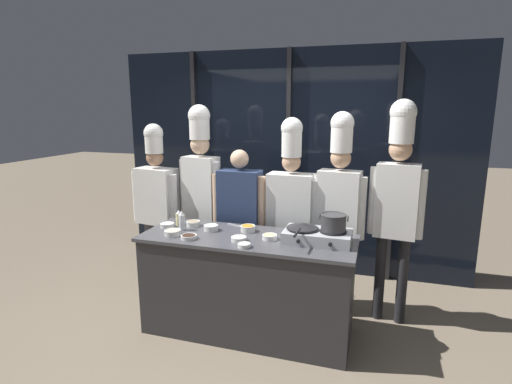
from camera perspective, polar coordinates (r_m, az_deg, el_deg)
name	(u,v)px	position (r m, az deg, el deg)	size (l,w,h in m)	color
ground_plane	(248,330)	(3.91, -1.15, -19.12)	(24.00, 24.00, 0.00)	#7F705B
window_wall_back	(289,163)	(4.94, 4.67, 4.18)	(4.36, 0.09, 2.70)	black
demo_counter	(248,284)	(3.69, -1.18, -13.06)	(1.89, 0.70, 0.91)	#2D2D30
portable_stove	(317,236)	(3.41, 8.77, -6.22)	(0.56, 0.35, 0.11)	#B2B5BA
frying_pan	(302,226)	(3.41, 6.66, -4.82)	(0.28, 0.48, 0.05)	#232326
stock_pot	(334,222)	(3.36, 11.02, -4.26)	(0.24, 0.21, 0.14)	#333335
squeeze_bottle_clear	(182,221)	(3.74, -10.52, -4.06)	(0.06, 0.06, 0.19)	white
squeeze_bottle_oil	(179,218)	(3.91, -10.97, -3.65)	(0.06, 0.06, 0.15)	beige
prep_bowl_mushrooms	(193,223)	(3.87, -8.97, -4.42)	(0.13, 0.13, 0.05)	white
prep_bowl_chicken	(173,232)	(3.63, -11.83, -5.65)	(0.15, 0.15, 0.05)	white
prep_bowl_soy_glaze	(189,237)	(3.51, -9.58, -6.30)	(0.14, 0.14, 0.04)	white
prep_bowl_garlic	(211,227)	(3.71, -6.45, -5.04)	(0.13, 0.13, 0.05)	white
prep_bowl_ginger	(270,237)	(3.45, 1.97, -6.38)	(0.13, 0.13, 0.04)	white
prep_bowl_onion	(239,239)	(3.40, -2.48, -6.66)	(0.13, 0.13, 0.04)	white
prep_bowl_carrots	(248,228)	(3.65, -1.15, -5.17)	(0.14, 0.14, 0.06)	white
prep_bowl_bean_sprouts	(167,225)	(3.87, -12.57, -4.60)	(0.13, 0.13, 0.04)	white
prep_bowl_rice	(244,245)	(3.26, -1.70, -7.57)	(0.11, 0.11, 0.03)	white
serving_spoon_slotted	(239,226)	(3.81, -2.45, -4.88)	(0.20, 0.09, 0.02)	#B2B5BA
chef_head	(157,197)	(4.52, -14.01, -0.69)	(0.58, 0.29, 1.85)	#4C4C51
chef_sous	(201,182)	(4.26, -7.88, 1.49)	(0.48, 0.25, 2.05)	#4C4C51
person_guest	(240,212)	(4.08, -2.32, -2.86)	(0.56, 0.23, 1.61)	#232326
chef_line	(290,204)	(3.95, 4.94, -1.70)	(0.59, 0.25, 1.93)	#2D3856
chef_pastry	(339,199)	(3.86, 11.76, -0.98)	(0.51, 0.25, 1.99)	#4C4C51
chef_apprentice	(397,191)	(3.83, 19.55, 0.08)	(0.49, 0.24, 2.09)	#232326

